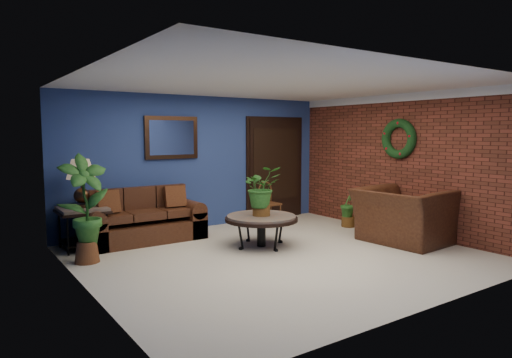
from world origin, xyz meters
TOP-DOWN VIEW (x-y plane):
  - floor at (0.00, 0.00)m, footprint 5.50×5.50m
  - wall_back at (0.00, 2.50)m, footprint 5.50×0.04m
  - wall_left at (-2.75, 0.00)m, footprint 0.04×5.00m
  - wall_right_brick at (2.75, 0.00)m, footprint 0.04×5.00m
  - ceiling at (0.00, 0.00)m, footprint 5.50×5.00m
  - crown_molding at (2.72, 0.00)m, footprint 0.03×5.00m
  - wall_mirror at (-0.60, 2.46)m, footprint 1.02×0.06m
  - closet_door at (1.75, 2.47)m, footprint 1.44×0.06m
  - wreath at (2.69, 0.05)m, footprint 0.16×0.72m
  - sofa at (-1.34, 2.07)m, footprint 1.98×0.85m
  - coffee_table at (0.09, 0.61)m, footprint 1.16×1.16m
  - end_table at (-2.30, 2.05)m, footprint 0.72×0.72m
  - table_lamp at (-2.30, 2.05)m, footprint 0.43×0.43m
  - side_chair at (1.31, 2.11)m, footprint 0.36×0.36m
  - armchair at (2.15, -0.51)m, footprint 1.28×1.44m
  - coffee_plant at (0.09, 0.61)m, footprint 0.70×0.64m
  - floor_plant at (2.35, 0.91)m, footprint 0.37×0.31m
  - tall_plant at (-2.45, 1.25)m, footprint 0.73×0.54m

SIDE VIEW (x-z plane):
  - floor at x=0.00m, z-range 0.00..0.00m
  - sofa at x=-1.34m, z-range -0.15..0.74m
  - floor_plant at x=2.35m, z-range 0.00..0.76m
  - coffee_table at x=0.09m, z-range 0.19..0.69m
  - armchair at x=2.15m, z-range 0.00..0.89m
  - side_chair at x=1.31m, z-range 0.05..0.89m
  - end_table at x=-2.30m, z-range 0.18..0.83m
  - tall_plant at x=-2.45m, z-range 0.06..1.59m
  - coffee_plant at x=0.09m, z-range 0.54..1.33m
  - closet_door at x=1.75m, z-range -0.04..2.14m
  - table_lamp at x=-2.30m, z-range 0.76..1.48m
  - wall_back at x=0.00m, z-range 0.00..2.50m
  - wall_left at x=-2.75m, z-range 0.00..2.50m
  - wall_right_brick at x=2.75m, z-range 0.00..2.50m
  - wreath at x=2.69m, z-range 1.34..2.06m
  - wall_mirror at x=-0.60m, z-range 1.33..2.10m
  - crown_molding at x=2.72m, z-range 2.36..2.50m
  - ceiling at x=0.00m, z-range 2.49..2.51m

